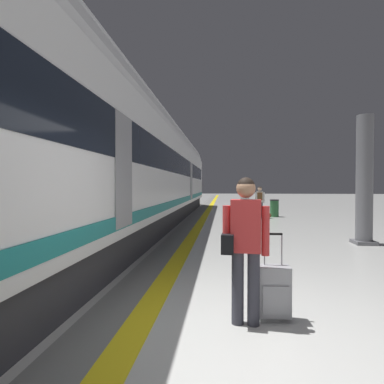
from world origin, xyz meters
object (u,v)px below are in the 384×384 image
high_speed_train (130,161)px  passenger_mid (245,199)px  traveller_foreground (244,240)px  suitcase_mid (239,211)px  rolling_suitcase_foreground (274,291)px  waste_bin (274,208)px  passenger_near (260,199)px  platform_pillar (364,183)px  duffel_bag_near (267,215)px

high_speed_train → passenger_mid: bearing=52.4°
traveller_foreground → suitcase_mid: (0.54, 12.15, -0.67)m
rolling_suitcase_foreground → waste_bin: 12.86m
passenger_near → platform_pillar: 7.20m
traveller_foreground → suitcase_mid: size_ratio=2.84×
high_speed_train → traveller_foreground: high_speed_train is taller
traveller_foreground → rolling_suitcase_foreground: 0.75m
high_speed_train → traveller_foreground: 7.81m
waste_bin → platform_pillar: bearing=-80.4°
suitcase_mid → platform_pillar: size_ratio=0.17×
duffel_bag_near → platform_pillar: (1.76, -6.58, 1.57)m
rolling_suitcase_foreground → passenger_near: bearing=84.2°
platform_pillar → waste_bin: 7.65m
high_speed_train → suitcase_mid: (4.02, 5.32, -2.17)m
passenger_mid → suitcase_mid: size_ratio=2.60×
duffel_bag_near → suitcase_mid: 1.39m
passenger_mid → waste_bin: (1.56, 0.38, -0.47)m
platform_pillar → waste_bin: bearing=99.6°
rolling_suitcase_foreground → duffel_bag_near: bearing=82.6°
traveller_foreground → rolling_suitcase_foreground: bearing=21.0°
passenger_near → high_speed_train: bearing=-133.1°
high_speed_train → waste_bin: 8.66m
suitcase_mid → waste_bin: 2.00m
passenger_near → suitcase_mid: bearing=-174.7°
traveller_foreground → waste_bin: size_ratio=1.91×
traveller_foreground → suitcase_mid: 12.18m
passenger_near → passenger_mid: bearing=163.5°
traveller_foreground → waste_bin: bearing=79.3°
traveller_foreground → duffel_bag_near: size_ratio=3.95×
high_speed_train → rolling_suitcase_foreground: high_speed_train is taller
rolling_suitcase_foreground → duffel_bag_near: size_ratio=2.40×
duffel_bag_near → passenger_near: bearing=140.6°
passenger_near → platform_pillar: (2.08, -6.85, 0.78)m
passenger_mid → platform_pillar: bearing=-68.3°
high_speed_train → passenger_mid: size_ratio=21.00×
high_speed_train → passenger_mid: (4.34, 5.63, -1.58)m
platform_pillar → waste_bin: size_ratio=3.96×
high_speed_train → traveller_foreground: (3.48, -6.83, -1.50)m
traveller_foreground → passenger_near: (1.59, 12.25, -0.06)m
suitcase_mid → duffel_bag_near: bearing=-6.9°
suitcase_mid → waste_bin: waste_bin is taller
passenger_mid → platform_pillar: 7.64m
passenger_near → passenger_mid: size_ratio=1.00×
high_speed_train → passenger_near: bearing=46.9°
duffel_bag_near → waste_bin: waste_bin is taller
passenger_mid → waste_bin: passenger_mid is taller
platform_pillar → waste_bin: (-1.26, 7.44, -1.27)m
platform_pillar → duffel_bag_near: bearing=105.0°
traveller_foreground → passenger_near: bearing=82.6°
platform_pillar → passenger_mid: bearing=111.7°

